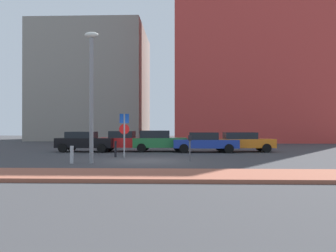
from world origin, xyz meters
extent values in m
plane|color=#38383A|center=(0.00, 0.00, 0.00)|extent=(120.00, 120.00, 0.00)
cube|color=#93513D|center=(0.00, -6.32, 0.07)|extent=(40.00, 3.00, 0.14)
cube|color=black|center=(-5.02, 6.92, 0.67)|extent=(4.27, 2.03, 0.70)
cube|color=black|center=(-5.36, 6.95, 1.25)|extent=(2.08, 1.75, 0.46)
cylinder|color=black|center=(-3.55, 7.73, 0.32)|extent=(0.65, 0.26, 0.64)
cylinder|color=black|center=(-3.66, 5.95, 0.32)|extent=(0.65, 0.26, 0.64)
cylinder|color=black|center=(-6.38, 7.90, 0.32)|extent=(0.65, 0.26, 0.64)
cylinder|color=black|center=(-6.49, 6.12, 0.32)|extent=(0.65, 0.26, 0.64)
cube|color=red|center=(-2.20, 7.44, 0.67)|extent=(4.06, 1.85, 0.70)
cube|color=black|center=(-2.44, 7.45, 1.27)|extent=(1.83, 1.62, 0.50)
cylinder|color=black|center=(-0.81, 8.22, 0.32)|extent=(0.65, 0.25, 0.64)
cylinder|color=black|center=(-0.89, 6.55, 0.32)|extent=(0.65, 0.25, 0.64)
cylinder|color=black|center=(-3.52, 8.34, 0.32)|extent=(0.65, 0.25, 0.64)
cylinder|color=black|center=(-3.59, 6.67, 0.32)|extent=(0.65, 0.25, 0.64)
cube|color=#237238|center=(0.37, 7.45, 0.67)|extent=(4.06, 2.07, 0.70)
cube|color=black|center=(-0.01, 7.42, 1.29)|extent=(2.26, 1.80, 0.54)
cylinder|color=black|center=(1.65, 8.44, 0.32)|extent=(0.65, 0.26, 0.64)
cylinder|color=black|center=(1.77, 6.64, 0.32)|extent=(0.65, 0.26, 0.64)
cylinder|color=black|center=(-1.03, 8.26, 0.32)|extent=(0.65, 0.26, 0.64)
cylinder|color=black|center=(-0.90, 6.46, 0.32)|extent=(0.65, 0.26, 0.64)
cube|color=#1E389E|center=(3.73, 6.76, 0.62)|extent=(4.63, 1.87, 0.59)
cube|color=black|center=(3.57, 6.77, 1.17)|extent=(2.08, 1.67, 0.52)
cylinder|color=black|center=(5.31, 7.62, 0.32)|extent=(0.64, 0.23, 0.64)
cylinder|color=black|center=(5.28, 5.84, 0.32)|extent=(0.64, 0.23, 0.64)
cylinder|color=black|center=(2.19, 7.68, 0.32)|extent=(0.64, 0.23, 0.64)
cylinder|color=black|center=(2.15, 5.91, 0.32)|extent=(0.64, 0.23, 0.64)
cube|color=orange|center=(6.44, 7.34, 0.64)|extent=(4.58, 2.03, 0.63)
cube|color=black|center=(6.26, 7.33, 1.19)|extent=(2.35, 1.79, 0.48)
cylinder|color=black|center=(7.94, 8.32, 0.32)|extent=(0.65, 0.25, 0.64)
cylinder|color=black|center=(8.01, 6.49, 0.32)|extent=(0.65, 0.25, 0.64)
cylinder|color=black|center=(4.88, 8.20, 0.32)|extent=(0.65, 0.25, 0.64)
cylinder|color=black|center=(4.95, 6.36, 0.32)|extent=(0.65, 0.25, 0.64)
cylinder|color=gray|center=(-1.40, 1.88, 1.31)|extent=(0.10, 0.10, 2.62)
cube|color=#1447B7|center=(-1.40, 1.88, 2.32)|extent=(0.54, 0.19, 0.55)
cylinder|color=red|center=(-1.40, 1.88, 1.69)|extent=(0.58, 0.20, 0.60)
cylinder|color=#4C4C51|center=(2.42, 0.07, 0.54)|extent=(0.08, 0.08, 1.09)
cube|color=black|center=(2.42, 0.07, 1.23)|extent=(0.18, 0.14, 0.28)
cylinder|color=gray|center=(-2.52, -1.43, 3.13)|extent=(0.20, 0.20, 6.26)
ellipsoid|color=silver|center=(-2.52, -1.43, 6.41)|extent=(0.70, 0.36, 0.30)
cylinder|color=#B7B7BC|center=(-3.46, -1.59, 0.44)|extent=(0.18, 0.18, 0.87)
cylinder|color=black|center=(-2.02, 2.41, 0.48)|extent=(0.14, 0.14, 0.96)
cube|color=#BF3833|center=(11.00, 28.90, 15.60)|extent=(19.56, 15.60, 31.20)
cube|color=gray|center=(-10.95, 34.21, 8.07)|extent=(15.07, 15.87, 16.13)
camera|label=1|loc=(1.95, -19.22, 1.78)|focal=38.50mm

